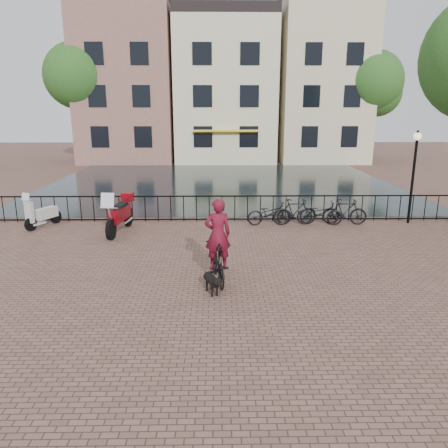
{
  "coord_description": "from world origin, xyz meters",
  "views": [
    {
      "loc": [
        -0.18,
        -8.63,
        4.27
      ],
      "look_at": [
        0.0,
        3.0,
        1.2
      ],
      "focal_mm": 35.0,
      "sensor_mm": 36.0,
      "label": 1
    }
  ],
  "objects_px": {
    "motorcycle": "(119,210)",
    "scooter": "(42,208)",
    "cyclist": "(218,246)",
    "lamp_post": "(415,161)",
    "dog": "(212,283)"
  },
  "relations": [
    {
      "from": "motorcycle",
      "to": "scooter",
      "type": "xyz_separation_m",
      "value": [
        -3.03,
        0.82,
        -0.11
      ]
    },
    {
      "from": "lamp_post",
      "to": "dog",
      "type": "bearing_deg",
      "value": -138.9
    },
    {
      "from": "dog",
      "to": "scooter",
      "type": "relative_size",
      "value": 0.54
    },
    {
      "from": "dog",
      "to": "scooter",
      "type": "xyz_separation_m",
      "value": [
        -6.35,
        6.2,
        0.44
      ]
    },
    {
      "from": "dog",
      "to": "scooter",
      "type": "bearing_deg",
      "value": 114.02
    },
    {
      "from": "lamp_post",
      "to": "motorcycle",
      "type": "xyz_separation_m",
      "value": [
        -10.84,
        -1.18,
        -1.55
      ]
    },
    {
      "from": "scooter",
      "to": "cyclist",
      "type": "bearing_deg",
      "value": -15.1
    },
    {
      "from": "cyclist",
      "to": "motorcycle",
      "type": "xyz_separation_m",
      "value": [
        -3.47,
        4.64,
        -0.13
      ]
    },
    {
      "from": "cyclist",
      "to": "scooter",
      "type": "xyz_separation_m",
      "value": [
        -6.49,
        5.46,
        -0.24
      ]
    },
    {
      "from": "lamp_post",
      "to": "motorcycle",
      "type": "height_order",
      "value": "lamp_post"
    },
    {
      "from": "motorcycle",
      "to": "scooter",
      "type": "bearing_deg",
      "value": 172.47
    },
    {
      "from": "lamp_post",
      "to": "dog",
      "type": "height_order",
      "value": "lamp_post"
    },
    {
      "from": "cyclist",
      "to": "dog",
      "type": "bearing_deg",
      "value": 69.88
    },
    {
      "from": "scooter",
      "to": "dog",
      "type": "bearing_deg",
      "value": -19.34
    },
    {
      "from": "lamp_post",
      "to": "motorcycle",
      "type": "bearing_deg",
      "value": -173.78
    }
  ]
}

